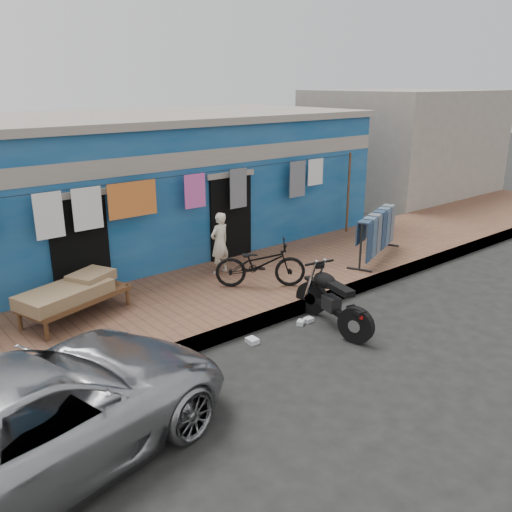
% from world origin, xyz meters
% --- Properties ---
extents(ground, '(80.00, 80.00, 0.00)m').
position_xyz_m(ground, '(0.00, 0.00, 0.00)').
color(ground, black).
rests_on(ground, ground).
extents(sidewalk, '(28.00, 3.00, 0.25)m').
position_xyz_m(sidewalk, '(0.00, 3.00, 0.12)').
color(sidewalk, brown).
rests_on(sidewalk, ground).
extents(curb, '(28.00, 0.10, 0.25)m').
position_xyz_m(curb, '(0.00, 1.55, 0.12)').
color(curb, gray).
rests_on(curb, ground).
extents(building, '(12.20, 5.20, 3.36)m').
position_xyz_m(building, '(-0.00, 6.99, 1.69)').
color(building, navy).
rests_on(building, ground).
extents(neighbor_right, '(6.00, 5.00, 3.80)m').
position_xyz_m(neighbor_right, '(11.00, 7.00, 1.90)').
color(neighbor_right, '#9E9384').
rests_on(neighbor_right, ground).
extents(clothesline, '(10.06, 0.06, 2.10)m').
position_xyz_m(clothesline, '(-0.67, 4.25, 1.82)').
color(clothesline, brown).
rests_on(clothesline, sidewalk).
extents(car, '(5.13, 3.19, 1.34)m').
position_xyz_m(car, '(-4.44, 0.35, 0.67)').
color(car, '#ABABAF').
rests_on(car, ground).
extents(seated_person, '(0.51, 0.38, 1.30)m').
position_xyz_m(seated_person, '(0.47, 3.75, 0.90)').
color(seated_person, beige).
rests_on(seated_person, sidewalk).
extents(bicycle, '(1.76, 1.54, 1.13)m').
position_xyz_m(bicycle, '(0.61, 2.61, 0.81)').
color(bicycle, black).
rests_on(bicycle, sidewalk).
extents(motorcycle, '(1.28, 1.90, 1.07)m').
position_xyz_m(motorcycle, '(0.72, 0.78, 0.54)').
color(motorcycle, black).
rests_on(motorcycle, ground).
extents(charpoy, '(2.42, 1.97, 0.65)m').
position_xyz_m(charpoy, '(-2.75, 3.49, 0.57)').
color(charpoy, brown).
rests_on(charpoy, sidewalk).
extents(jeans_rack, '(2.54, 1.97, 1.07)m').
position_xyz_m(jeans_rack, '(3.82, 2.36, 0.79)').
color(jeans_rack, black).
rests_on(jeans_rack, sidewalk).
extents(litter_a, '(0.17, 0.13, 0.07)m').
position_xyz_m(litter_a, '(0.55, 1.20, 0.04)').
color(litter_a, silver).
rests_on(litter_a, ground).
extents(litter_b, '(0.19, 0.18, 0.08)m').
position_xyz_m(litter_b, '(0.36, 1.20, 0.04)').
color(litter_b, silver).
rests_on(litter_b, ground).
extents(litter_c, '(0.17, 0.21, 0.08)m').
position_xyz_m(litter_c, '(-0.74, 1.20, 0.04)').
color(litter_c, silver).
rests_on(litter_c, ground).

